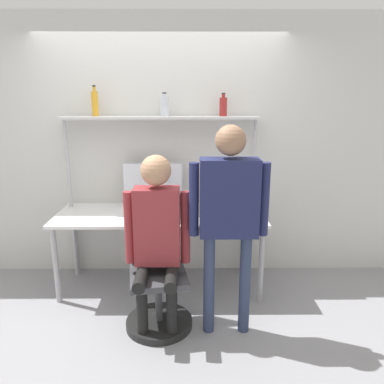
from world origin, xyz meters
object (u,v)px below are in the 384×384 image
(monitor, at_px, (153,181))
(office_chair, at_px, (158,293))
(cell_phone, at_px, (193,219))
(person_standing, at_px, (229,205))
(laptop, at_px, (163,213))
(bottle_amber, at_px, (95,103))
(person_seated, at_px, (157,230))
(bottle_red, at_px, (223,106))
(bottle_clear, at_px, (164,106))

(monitor, relative_size, office_chair, 0.67)
(monitor, xyz_separation_m, cell_phone, (0.41, -0.43, -0.26))
(office_chair, bearing_deg, person_standing, -10.57)
(laptop, relative_size, bottle_amber, 1.20)
(cell_phone, relative_size, person_seated, 0.10)
(office_chair, relative_size, person_standing, 0.55)
(bottle_red, xyz_separation_m, bottle_amber, (-1.25, 0.00, 0.03))
(person_standing, bearing_deg, bottle_clear, 118.29)
(person_seated, height_order, bottle_clear, bottle_clear)
(person_standing, bearing_deg, person_seated, 173.84)
(cell_phone, height_order, bottle_clear, bottle_clear)
(cell_phone, xyz_separation_m, bottle_clear, (-0.28, 0.41, 1.02))
(laptop, bearing_deg, monitor, 106.79)
(bottle_amber, bearing_deg, monitor, 1.98)
(office_chair, bearing_deg, bottle_red, 56.46)
(laptop, height_order, cell_phone, laptop)
(bottle_clear, xyz_separation_m, bottle_amber, (-0.68, 0.00, 0.03))
(person_seated, height_order, person_standing, person_standing)
(office_chair, height_order, bottle_clear, bottle_clear)
(monitor, distance_m, person_standing, 1.23)
(laptop, distance_m, person_seated, 0.54)
(laptop, xyz_separation_m, office_chair, (-0.02, -0.49, -0.55))
(laptop, distance_m, office_chair, 0.74)
(person_standing, xyz_separation_m, bottle_amber, (-1.22, 1.01, 0.74))
(person_seated, bearing_deg, laptop, 88.59)
(person_seated, relative_size, bottle_red, 6.60)
(bottle_red, bearing_deg, monitor, 178.48)
(bottle_amber, bearing_deg, bottle_clear, -0.00)
(cell_phone, distance_m, bottle_clear, 1.13)
(cell_phone, xyz_separation_m, office_chair, (-0.30, -0.50, -0.49))
(person_seated, bearing_deg, cell_phone, 61.38)
(person_standing, distance_m, bottle_amber, 1.74)
(laptop, bearing_deg, person_standing, -47.60)
(laptop, distance_m, bottle_red, 1.19)
(cell_phone, height_order, bottle_red, bottle_red)
(bottle_red, bearing_deg, cell_phone, -126.08)
(cell_phone, bearing_deg, person_seated, -118.62)
(office_chair, height_order, person_standing, person_standing)
(person_seated, relative_size, bottle_amber, 4.99)
(person_seated, bearing_deg, monitor, 96.84)
(monitor, distance_m, bottle_red, 1.04)
(person_standing, height_order, bottle_clear, bottle_clear)
(monitor, distance_m, office_chair, 1.20)
(bottle_amber, bearing_deg, bottle_red, -0.00)
(laptop, height_order, person_seated, person_seated)
(bottle_amber, bearing_deg, office_chair, -54.16)
(laptop, xyz_separation_m, person_standing, (0.55, -0.60, 0.26))
(bottle_red, distance_m, bottle_amber, 1.25)
(monitor, bearing_deg, bottle_clear, -8.01)
(office_chair, bearing_deg, bottle_clear, 88.49)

